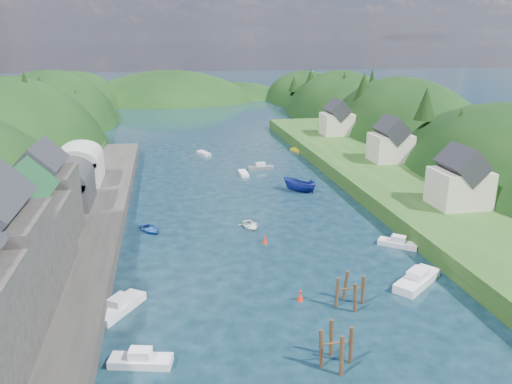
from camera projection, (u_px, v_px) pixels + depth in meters
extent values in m
plane|color=black|center=(234.00, 178.00, 90.81)|extent=(600.00, 600.00, 0.00)
ellipsoid|color=black|center=(16.00, 197.00, 109.27)|extent=(44.00, 75.56, 52.00)
ellipsoid|color=black|center=(55.00, 152.00, 149.46)|extent=(44.00, 75.56, 48.19)
ellipsoid|color=black|center=(76.00, 124.00, 188.44)|extent=(44.00, 75.56, 39.00)
ellipsoid|color=black|center=(399.00, 175.00, 124.52)|extent=(36.00, 75.56, 48.00)
ellipsoid|color=black|center=(341.00, 139.00, 164.73)|extent=(36.00, 75.56, 44.49)
ellipsoid|color=black|center=(306.00, 116.00, 203.74)|extent=(36.00, 75.56, 36.00)
ellipsoid|color=black|center=(170.00, 125.00, 204.78)|extent=(80.00, 60.00, 44.00)
ellipsoid|color=black|center=(234.00, 124.00, 219.58)|extent=(70.00, 56.00, 36.00)
cone|color=black|center=(10.00, 101.00, 95.53)|extent=(4.73, 4.73, 6.18)
cone|color=black|center=(26.00, 92.00, 101.20)|extent=(4.34, 4.34, 8.45)
cone|color=black|center=(49.00, 112.00, 113.14)|extent=(5.28, 5.28, 4.86)
cone|color=black|center=(40.00, 89.00, 123.89)|extent=(4.77, 4.77, 6.30)
cone|color=black|center=(76.00, 99.00, 132.96)|extent=(4.07, 4.07, 5.40)
cone|color=black|center=(65.00, 90.00, 142.15)|extent=(4.56, 4.56, 8.83)
cone|color=black|center=(57.00, 94.00, 152.94)|extent=(4.75, 4.75, 5.04)
cone|color=black|center=(74.00, 87.00, 164.36)|extent=(4.27, 4.27, 6.82)
cone|color=black|center=(460.00, 127.00, 85.43)|extent=(5.29, 5.29, 6.31)
cone|color=black|center=(426.00, 103.00, 93.42)|extent=(4.07, 4.07, 6.25)
cone|color=black|center=(412.00, 120.00, 103.00)|extent=(3.40, 3.40, 5.71)
cone|color=black|center=(400.00, 98.00, 115.74)|extent=(4.94, 4.94, 7.92)
cone|color=black|center=(364.00, 88.00, 121.95)|extent=(5.25, 5.25, 7.31)
cone|color=black|center=(372.00, 84.00, 133.10)|extent=(3.36, 3.36, 8.14)
cone|color=black|center=(344.00, 84.00, 148.09)|extent=(4.57, 4.57, 7.78)
cone|color=black|center=(335.00, 88.00, 157.39)|extent=(3.59, 3.59, 6.37)
cone|color=black|center=(311.00, 78.00, 165.58)|extent=(4.14, 4.14, 5.96)
cone|color=black|center=(294.00, 84.00, 180.19)|extent=(3.83, 3.83, 5.45)
cube|color=#2D2B28|center=(66.00, 247.00, 58.21)|extent=(12.00, 110.00, 2.00)
cube|color=#234719|center=(2.00, 250.00, 56.94)|extent=(12.00, 110.00, 2.50)
cube|color=#2D2B28|center=(26.00, 239.00, 49.02)|extent=(8.00, 9.00, 7.00)
cube|color=#1E592D|center=(19.00, 196.00, 47.69)|extent=(5.88, 9.36, 5.88)
cube|color=#2D2B28|center=(45.00, 205.00, 57.32)|extent=(7.00, 8.00, 8.00)
cube|color=black|center=(39.00, 164.00, 55.89)|extent=(5.15, 8.32, 5.15)
cube|color=#2D2D30|center=(66.00, 191.00, 69.19)|extent=(7.00, 9.00, 4.00)
cylinder|color=#2D2D30|center=(64.00, 178.00, 68.60)|extent=(7.00, 9.00, 7.00)
cube|color=#B2B2A8|center=(79.00, 170.00, 80.46)|extent=(7.00, 9.00, 4.00)
cylinder|color=#B2B2A8|center=(78.00, 158.00, 79.87)|extent=(7.00, 9.00, 7.00)
cube|color=#234719|center=(387.00, 179.00, 85.36)|extent=(16.00, 120.00, 2.40)
cube|color=beige|center=(459.00, 188.00, 67.69)|extent=(7.00, 6.00, 5.00)
cube|color=black|center=(462.00, 164.00, 66.70)|extent=(5.15, 6.24, 5.15)
cube|color=beige|center=(390.00, 148.00, 92.46)|extent=(7.00, 6.00, 5.00)
cube|color=black|center=(392.00, 130.00, 91.47)|extent=(5.15, 6.24, 5.15)
cube|color=beige|center=(337.00, 124.00, 117.65)|extent=(7.00, 6.00, 5.00)
cube|color=black|center=(337.00, 110.00, 116.66)|extent=(5.15, 6.24, 5.15)
cylinder|color=#382314|center=(351.00, 348.00, 38.78)|extent=(0.32, 0.32, 3.86)
cylinder|color=#382314|center=(331.00, 341.00, 39.71)|extent=(0.32, 0.32, 3.86)
cylinder|color=#382314|center=(321.00, 352.00, 38.37)|extent=(0.32, 0.32, 3.86)
cylinder|color=#382314|center=(341.00, 359.00, 37.45)|extent=(0.32, 0.32, 3.86)
cylinder|color=#382314|center=(337.00, 343.00, 38.39)|extent=(2.89, 0.16, 0.16)
cylinder|color=#382314|center=(363.00, 293.00, 47.51)|extent=(0.32, 0.32, 3.56)
cylinder|color=#382314|center=(345.00, 288.00, 48.49)|extent=(0.32, 0.32, 3.56)
cylinder|color=#382314|center=(337.00, 295.00, 47.06)|extent=(0.32, 0.32, 3.56)
cylinder|color=#382314|center=(355.00, 301.00, 46.08)|extent=(0.32, 0.32, 3.56)
cylinder|color=#382314|center=(350.00, 288.00, 47.11)|extent=(3.09, 0.16, 0.16)
cone|color=red|center=(300.00, 296.00, 48.35)|extent=(0.70, 0.70, 0.90)
sphere|color=red|center=(300.00, 292.00, 48.20)|extent=(0.30, 0.30, 0.30)
cone|color=red|center=(265.00, 240.00, 61.81)|extent=(0.70, 0.70, 0.90)
sphere|color=red|center=(265.00, 236.00, 61.66)|extent=(0.30, 0.30, 0.30)
cube|color=white|center=(244.00, 173.00, 92.66)|extent=(1.48, 4.27, 0.59)
imported|color=#1B3E97|center=(150.00, 229.00, 65.66)|extent=(4.33, 4.85, 0.83)
cube|color=silver|center=(417.00, 281.00, 51.49)|extent=(6.60, 5.87, 0.93)
cube|color=silver|center=(418.00, 273.00, 51.24)|extent=(2.79, 2.66, 0.70)
imported|color=navy|center=(299.00, 186.00, 82.40)|extent=(5.93, 5.68, 2.31)
cube|color=white|center=(120.00, 308.00, 46.50)|extent=(4.77, 5.80, 0.80)
cube|color=silver|center=(119.00, 300.00, 46.27)|extent=(2.22, 2.40, 0.70)
cube|color=silver|center=(141.00, 361.00, 38.87)|extent=(5.10, 2.66, 0.68)
cube|color=silver|center=(140.00, 353.00, 38.66)|extent=(1.91, 1.48, 0.70)
cube|color=gold|center=(297.00, 150.00, 111.83)|extent=(2.64, 3.90, 0.52)
cube|color=silver|center=(398.00, 244.00, 60.97)|extent=(4.68, 4.16, 0.66)
cube|color=silver|center=(399.00, 239.00, 60.76)|extent=(1.98, 1.88, 0.70)
cube|color=#53575F|center=(261.00, 168.00, 96.28)|extent=(4.97, 1.69, 0.69)
cube|color=silver|center=(261.00, 164.00, 96.06)|extent=(1.75, 1.16, 0.70)
cube|color=silver|center=(204.00, 153.00, 108.81)|extent=(2.89, 4.52, 0.60)
imported|color=silver|center=(250.00, 226.00, 66.98)|extent=(3.35, 4.32, 0.82)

